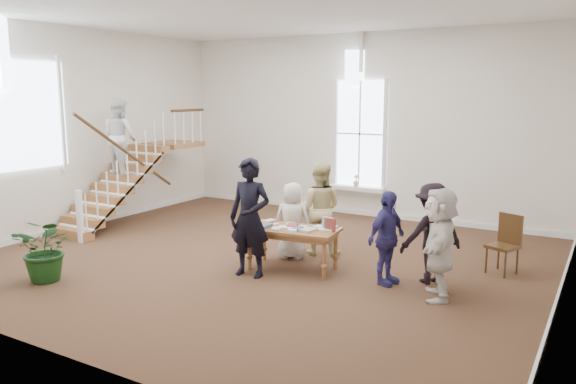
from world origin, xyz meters
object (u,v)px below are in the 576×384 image
Objects in this scene: woman_cluster_c at (439,243)px; woman_cluster_b at (432,233)px; elderly_woman at (292,220)px; floor_plant at (47,249)px; police_officer at (250,218)px; library_table at (292,233)px; woman_cluster_a at (387,238)px; person_yellow at (319,209)px; side_chair at (506,240)px.

woman_cluster_b is at bearing -172.79° from woman_cluster_c.
elderly_woman is 1.33× the size of floor_plant.
police_officer reaches higher than elderly_woman.
elderly_woman reaches higher than floor_plant.
library_table is 1.69m from woman_cluster_a.
elderly_woman is 0.81× the size of person_yellow.
police_officer is 1.96× the size of side_chair.
elderly_woman is 0.61m from person_yellow.
police_officer is 1.22× the size of woman_cluster_b.
woman_cluster_c reaches higher than woman_cluster_a.
woman_cluster_b reaches higher than floor_plant.
police_officer is 1.29m from elderly_woman.
woman_cluster_a is at bearing -8.14° from woman_cluster_b.
library_table is 1.02× the size of woman_cluster_b.
police_officer is at bearing 123.82° from woman_cluster_a.
library_table is 0.94× the size of person_yellow.
elderly_woman is at bearing -46.11° from woman_cluster_b.
woman_cluster_c is at bearing 23.26° from floor_plant.
woman_cluster_c is at bearing 153.19° from elderly_woman.
woman_cluster_b reaches higher than library_table.
side_chair is at bearing 142.21° from woman_cluster_c.
woman_cluster_a is (2.03, -0.50, 0.05)m from elderly_woman.
library_table is 0.85m from police_officer.
elderly_woman reaches higher than library_table.
floor_plant is at bearing 35.05° from elderly_woman.
person_yellow reaches higher than elderly_woman.
person_yellow reaches higher than side_chair.
person_yellow is 2.00m from woman_cluster_a.
person_yellow is 1.16× the size of woman_cluster_a.
elderly_woman reaches higher than side_chair.
person_yellow reaches higher than woman_cluster_a.
side_chair is at bearing -30.07° from woman_cluster_a.
floor_plant reaches higher than library_table.
woman_cluster_a is at bearing 132.17° from person_yellow.
woman_cluster_c reaches higher than side_chair.
woman_cluster_a is at bearing 152.79° from elderly_woman.
police_officer reaches higher than person_yellow.
person_yellow is at bearing 70.99° from police_officer.
woman_cluster_b is at bearing 6.58° from library_table.
floor_plant is (-5.44, -3.12, -0.28)m from woman_cluster_b.
side_chair reaches higher than library_table.
woman_cluster_b is 0.97× the size of woman_cluster_c.
woman_cluster_a is at bearing -120.10° from woman_cluster_c.
library_table is 1.63× the size of side_chair.
library_table is 4.07m from floor_plant.
side_chair is (1.56, 1.58, -0.19)m from woman_cluster_a.
floor_plant is (-3.11, -3.67, -0.35)m from person_yellow.
side_chair is at bearing 26.17° from police_officer.
library_table is at bearing 39.11° from floor_plant.
floor_plant is at bearing -84.31° from woman_cluster_c.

